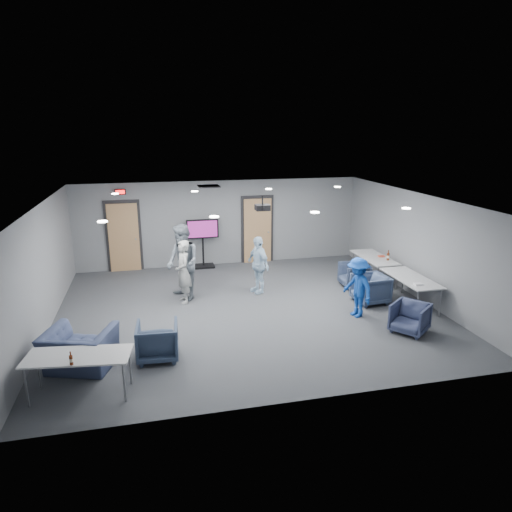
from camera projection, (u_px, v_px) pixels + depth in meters
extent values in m
plane|color=#34363B|center=(247.00, 309.00, 11.18)|extent=(9.00, 9.00, 0.00)
plane|color=white|center=(246.00, 200.00, 10.44)|extent=(9.00, 9.00, 0.00)
cube|color=slate|center=(221.00, 223.00, 14.56)|extent=(9.00, 0.02, 2.70)
cube|color=slate|center=(301.00, 325.00, 7.06)|extent=(9.00, 0.02, 2.70)
cube|color=slate|center=(43.00, 269.00, 9.82)|extent=(0.02, 8.00, 2.70)
cube|color=slate|center=(417.00, 246.00, 11.80)|extent=(0.02, 8.00, 2.70)
cube|color=black|center=(124.00, 236.00, 13.94)|extent=(1.06, 0.06, 2.24)
cube|color=#AA8552|center=(124.00, 238.00, 13.91)|extent=(0.90, 0.05, 2.10)
cylinder|color=gray|center=(136.00, 239.00, 13.96)|extent=(0.04, 0.10, 0.04)
cube|color=black|center=(257.00, 230.00, 14.87)|extent=(1.06, 0.06, 2.24)
cube|color=#AA8552|center=(258.00, 231.00, 14.84)|extent=(0.90, 0.05, 2.10)
cylinder|color=gray|center=(268.00, 232.00, 14.88)|extent=(0.04, 0.10, 0.04)
cube|color=black|center=(120.00, 192.00, 13.54)|extent=(0.32, 0.06, 0.16)
cube|color=#FF0C0C|center=(120.00, 192.00, 13.51)|extent=(0.26, 0.02, 0.11)
cube|color=black|center=(209.00, 186.00, 12.96)|extent=(0.60, 0.60, 0.03)
cylinder|color=white|center=(103.00, 222.00, 8.10)|extent=(0.18, 0.18, 0.02)
cylinder|color=white|center=(115.00, 194.00, 11.47)|extent=(0.18, 0.18, 0.02)
cylinder|color=white|center=(214.00, 217.00, 8.54)|extent=(0.18, 0.18, 0.02)
cylinder|color=white|center=(195.00, 191.00, 11.91)|extent=(0.18, 0.18, 0.02)
cylinder|color=white|center=(315.00, 212.00, 8.98)|extent=(0.18, 0.18, 0.02)
cylinder|color=white|center=(269.00, 189.00, 12.35)|extent=(0.18, 0.18, 0.02)
cylinder|color=white|center=(406.00, 208.00, 9.42)|extent=(0.18, 0.18, 0.02)
cylinder|color=white|center=(337.00, 187.00, 12.79)|extent=(0.18, 0.18, 0.02)
imported|color=#9EA19F|center=(183.00, 272.00, 11.43)|extent=(0.45, 0.63, 1.61)
imported|color=slate|center=(183.00, 263.00, 11.60)|extent=(1.07, 1.17, 1.96)
imported|color=#C2E1FA|center=(258.00, 265.00, 12.15)|extent=(0.67, 0.98, 1.54)
imported|color=#18429C|center=(358.00, 287.00, 10.59)|extent=(0.72, 1.01, 1.42)
imported|color=#34405B|center=(354.00, 275.00, 12.71)|extent=(0.75, 0.73, 0.67)
imported|color=#3B4966|center=(370.00, 289.00, 11.52)|extent=(0.86, 0.84, 0.73)
imported|color=#333B59|center=(410.00, 318.00, 9.84)|extent=(1.01, 1.01, 0.66)
imported|color=#34425B|center=(158.00, 341.00, 8.73)|extent=(0.82, 0.84, 0.72)
imported|color=#3B4566|center=(80.00, 349.00, 8.35)|extent=(1.43, 1.34, 0.76)
cube|color=silver|center=(374.00, 257.00, 13.02)|extent=(0.73, 1.75, 0.03)
cylinder|color=gray|center=(353.00, 263.00, 13.80)|extent=(0.04, 0.04, 0.70)
cylinder|color=gray|center=(378.00, 279.00, 12.32)|extent=(0.04, 0.04, 0.70)
cylinder|color=gray|center=(370.00, 261.00, 13.93)|extent=(0.04, 0.04, 0.70)
cylinder|color=gray|center=(397.00, 277.00, 12.44)|extent=(0.04, 0.04, 0.70)
cube|color=silver|center=(411.00, 278.00, 11.24)|extent=(0.75, 1.81, 0.03)
cylinder|color=gray|center=(382.00, 282.00, 12.05)|extent=(0.04, 0.04, 0.70)
cylinder|color=gray|center=(417.00, 305.00, 10.51)|extent=(0.04, 0.04, 0.70)
cylinder|color=gray|center=(403.00, 281.00, 12.18)|extent=(0.04, 0.04, 0.70)
cylinder|color=gray|center=(440.00, 303.00, 10.64)|extent=(0.04, 0.04, 0.70)
cube|color=silver|center=(78.00, 356.00, 7.41)|extent=(1.75, 0.92, 0.03)
cylinder|color=gray|center=(130.00, 366.00, 7.84)|extent=(0.04, 0.04, 0.70)
cylinder|color=gray|center=(39.00, 370.00, 7.70)|extent=(0.04, 0.04, 0.70)
cylinder|color=gray|center=(124.00, 382.00, 7.33)|extent=(0.04, 0.04, 0.70)
cylinder|color=gray|center=(26.00, 387.00, 7.19)|extent=(0.04, 0.04, 0.70)
cylinder|color=#5D2410|center=(71.00, 360.00, 7.09)|extent=(0.06, 0.06, 0.16)
cylinder|color=#5D2410|center=(70.00, 354.00, 7.06)|extent=(0.02, 0.02, 0.07)
cylinder|color=beige|center=(71.00, 360.00, 7.09)|extent=(0.06, 0.06, 0.05)
cylinder|color=#5D2410|center=(388.00, 257.00, 12.67)|extent=(0.07, 0.07, 0.20)
cylinder|color=#5D2410|center=(388.00, 252.00, 12.63)|extent=(0.03, 0.03, 0.09)
cylinder|color=beige|center=(388.00, 257.00, 12.67)|extent=(0.08, 0.08, 0.07)
cube|color=#C64A31|center=(381.00, 256.00, 13.03)|extent=(0.19, 0.13, 0.04)
cube|color=white|center=(418.00, 284.00, 10.70)|extent=(0.19, 0.14, 0.04)
cube|color=black|center=(204.00, 266.00, 14.55)|extent=(0.67, 0.48, 0.06)
cylinder|color=black|center=(203.00, 248.00, 14.39)|extent=(0.06, 0.06, 1.15)
cube|color=black|center=(202.00, 229.00, 14.22)|extent=(1.01, 0.07, 0.59)
cube|color=#751A64|center=(203.00, 229.00, 14.17)|extent=(0.91, 0.01, 0.52)
cylinder|color=black|center=(262.00, 200.00, 11.15)|extent=(0.04, 0.04, 0.22)
cube|color=black|center=(262.00, 207.00, 11.20)|extent=(0.35, 0.30, 0.14)
cylinder|color=black|center=(264.00, 209.00, 11.05)|extent=(0.08, 0.06, 0.08)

